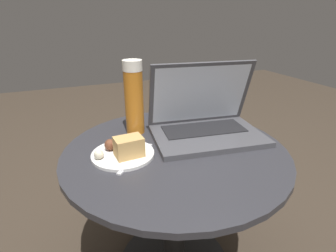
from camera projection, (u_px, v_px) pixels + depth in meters
name	position (u px, v px, depth m)	size (l,w,h in m)	color
table	(175.00, 187.00, 0.88)	(0.70, 0.70, 0.50)	black
laptop	(205.00, 121.00, 0.90)	(0.39, 0.29, 0.25)	#47474C
beer_glass	(134.00, 98.00, 0.89)	(0.07, 0.07, 0.25)	#C6701E
snack_plate	(124.00, 150.00, 0.77)	(0.19, 0.19, 0.07)	white
fork	(138.00, 156.00, 0.77)	(0.14, 0.15, 0.00)	silver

